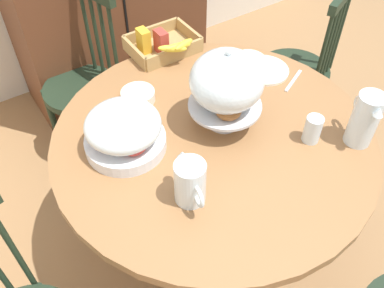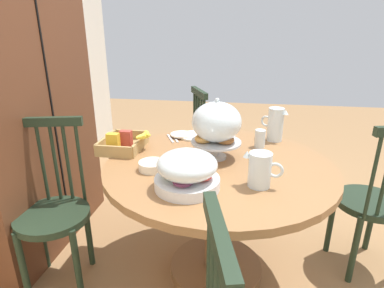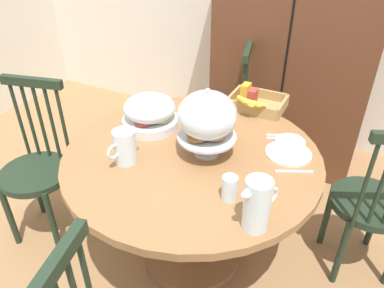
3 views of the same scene
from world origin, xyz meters
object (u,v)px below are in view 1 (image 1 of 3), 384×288
at_px(china_plate_small, 249,59).
at_px(drinking_glass, 313,129).
at_px(milk_pitcher, 190,184).
at_px(cereal_bowl, 138,96).
at_px(windsor_chair_far_side, 84,87).
at_px(windsor_chair_facing_door, 298,72).
at_px(orange_juice_pitcher, 364,121).
at_px(fruit_platter_covered, 124,131).
at_px(china_plate_large, 264,70).
at_px(pastry_stand_with_dome, 226,84).
at_px(cereal_basket, 162,45).
at_px(dining_table, 212,168).

relative_size(china_plate_small, drinking_glass, 1.36).
xyz_separation_m(milk_pitcher, cereal_bowl, (0.09, 0.54, -0.05)).
height_order(windsor_chair_far_side, cereal_bowl, windsor_chair_far_side).
relative_size(windsor_chair_facing_door, windsor_chair_far_side, 1.00).
bearing_deg(orange_juice_pitcher, drinking_glass, 145.35).
bearing_deg(china_plate_small, drinking_glass, -102.98).
bearing_deg(fruit_platter_covered, china_plate_small, 12.93).
xyz_separation_m(cereal_bowl, drinking_glass, (0.43, -0.56, 0.03)).
height_order(fruit_platter_covered, china_plate_large, fruit_platter_covered).
xyz_separation_m(china_plate_large, cereal_bowl, (-0.57, 0.14, 0.02)).
relative_size(pastry_stand_with_dome, china_plate_large, 1.56).
bearing_deg(drinking_glass, windsor_chair_facing_door, 46.16).
distance_m(milk_pitcher, china_plate_small, 0.81).
height_order(cereal_basket, drinking_glass, cereal_basket).
bearing_deg(orange_juice_pitcher, windsor_chair_facing_door, 58.54).
height_order(windsor_chair_far_side, china_plate_large, windsor_chair_far_side).
height_order(dining_table, pastry_stand_with_dome, pastry_stand_with_dome).
height_order(pastry_stand_with_dome, orange_juice_pitcher, pastry_stand_with_dome).
bearing_deg(pastry_stand_with_dome, orange_juice_pitcher, -43.96).
relative_size(windsor_chair_far_side, cereal_basket, 3.09).
xyz_separation_m(milk_pitcher, drinking_glass, (0.53, -0.02, -0.02)).
relative_size(cereal_basket, china_plate_small, 2.11).
height_order(dining_table, fruit_platter_covered, fruit_platter_covered).
bearing_deg(cereal_bowl, pastry_stand_with_dome, -55.51).
xyz_separation_m(dining_table, fruit_platter_covered, (-0.31, 0.12, 0.29)).
bearing_deg(pastry_stand_with_dome, windsor_chair_far_side, 106.91).
bearing_deg(cereal_bowl, milk_pitcher, -99.98).
distance_m(windsor_chair_far_side, china_plate_small, 0.92).
bearing_deg(china_plate_small, windsor_chair_far_side, 134.56).
distance_m(dining_table, china_plate_large, 0.51).
distance_m(dining_table, milk_pitcher, 0.42).
height_order(windsor_chair_far_side, china_plate_small, windsor_chair_far_side).
bearing_deg(fruit_platter_covered, drinking_glass, -30.27).
bearing_deg(cereal_basket, windsor_chair_facing_door, -16.27).
bearing_deg(orange_juice_pitcher, pastry_stand_with_dome, 136.04).
bearing_deg(windsor_chair_facing_door, cereal_bowl, -178.44).
bearing_deg(china_plate_large, drinking_glass, -107.46).
height_order(dining_table, windsor_chair_far_side, windsor_chair_far_side).
height_order(cereal_bowl, drinking_glass, drinking_glass).
xyz_separation_m(china_plate_large, china_plate_small, (-0.02, 0.09, 0.01)).
xyz_separation_m(dining_table, china_plate_large, (0.42, 0.20, 0.21)).
bearing_deg(fruit_platter_covered, windsor_chair_facing_door, 11.61).
height_order(cereal_basket, cereal_bowl, cereal_basket).
xyz_separation_m(fruit_platter_covered, china_plate_small, (0.72, 0.16, -0.07)).
height_order(windsor_chair_facing_door, pastry_stand_with_dome, pastry_stand_with_dome).
relative_size(fruit_platter_covered, china_plate_large, 1.36).
distance_m(pastry_stand_with_dome, fruit_platter_covered, 0.41).
relative_size(milk_pitcher, cereal_bowl, 1.34).
xyz_separation_m(windsor_chair_facing_door, china_plate_large, (-0.43, -0.16, 0.29)).
bearing_deg(china_plate_large, cereal_basket, 128.87).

